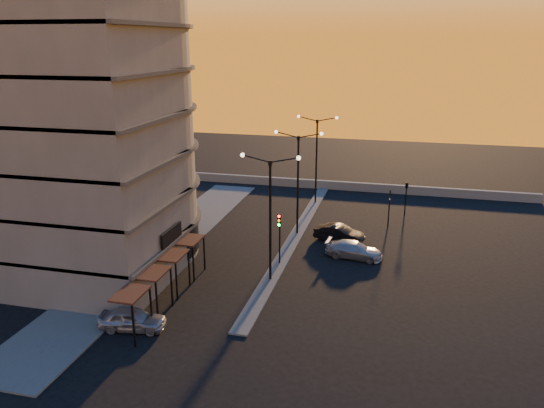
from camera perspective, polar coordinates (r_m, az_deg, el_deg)
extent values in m
plane|color=black|center=(39.72, -0.18, -8.17)|extent=(120.00, 120.00, 0.00)
cube|color=#50504D|center=(46.53, -11.61, -4.53)|extent=(5.00, 40.00, 0.12)
cube|color=#50504D|center=(48.69, 2.72, -3.18)|extent=(1.20, 36.00, 0.12)
cube|color=slate|center=(63.35, 7.38, 1.98)|extent=(44.00, 0.50, 1.00)
cylinder|color=#656159|center=(43.51, -18.00, 10.43)|extent=(14.00, 14.00, 25.00)
cube|color=#656159|center=(39.38, -21.81, 9.41)|extent=(14.00, 10.00, 25.00)
cylinder|color=black|center=(45.95, -16.75, -3.16)|extent=(14.16, 14.16, 2.40)
cube|color=black|center=(38.71, -10.75, -3.40)|extent=(0.15, 3.20, 1.20)
cylinder|color=black|center=(38.00, -0.19, -2.03)|extent=(0.18, 0.18, 9.00)
cube|color=black|center=(36.78, -0.19, 4.45)|extent=(0.25, 0.25, 0.35)
sphere|color=#FFE5B2|center=(37.21, -3.19, 5.28)|extent=(0.32, 0.32, 0.32)
sphere|color=#FFE5B2|center=(36.25, 2.88, 4.96)|extent=(0.32, 0.32, 0.32)
cylinder|color=black|center=(47.32, 2.79, 1.86)|extent=(0.18, 0.18, 9.00)
cube|color=black|center=(46.35, 2.87, 7.11)|extent=(0.25, 0.25, 0.35)
sphere|color=#FFE5B2|center=(46.69, 0.45, 7.77)|extent=(0.32, 0.32, 0.32)
sphere|color=#FFE5B2|center=(45.93, 5.35, 7.53)|extent=(0.32, 0.32, 0.32)
cylinder|color=black|center=(56.87, 4.79, 4.46)|extent=(0.18, 0.18, 9.00)
cube|color=black|center=(56.06, 4.90, 8.84)|extent=(0.25, 0.25, 0.35)
sphere|color=#FFE5B2|center=(56.35, 2.88, 9.39)|extent=(0.32, 0.32, 0.32)
sphere|color=#FFE5B2|center=(55.72, 6.97, 9.20)|extent=(0.32, 0.32, 0.32)
cylinder|color=black|center=(41.75, 0.83, -4.47)|extent=(0.12, 0.12, 3.20)
cube|color=black|center=(40.83, 0.79, -1.76)|extent=(0.28, 0.16, 1.00)
sphere|color=#FF0C05|center=(40.63, 0.76, -1.34)|extent=(0.20, 0.20, 0.20)
sphere|color=orange|center=(40.74, 0.75, -1.80)|extent=(0.20, 0.20, 0.20)
sphere|color=#0CFF26|center=(40.86, 0.75, -2.27)|extent=(0.20, 0.20, 0.20)
cylinder|color=black|center=(51.22, 12.44, -0.95)|extent=(0.12, 0.12, 2.80)
imported|color=black|center=(50.70, 12.57, 0.98)|extent=(0.13, 0.16, 0.80)
cylinder|color=black|center=(55.04, 14.16, 0.20)|extent=(0.12, 0.12, 2.80)
imported|color=black|center=(54.55, 14.30, 2.01)|extent=(0.42, 1.99, 0.80)
imported|color=#A4A6AB|center=(34.29, -14.80, -11.87)|extent=(4.28, 2.22, 1.39)
imported|color=black|center=(47.15, 7.22, -3.15)|extent=(4.59, 2.45, 1.44)
imported|color=#A9ACB1|center=(43.85, 8.82, -4.89)|extent=(4.83, 2.43, 1.34)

